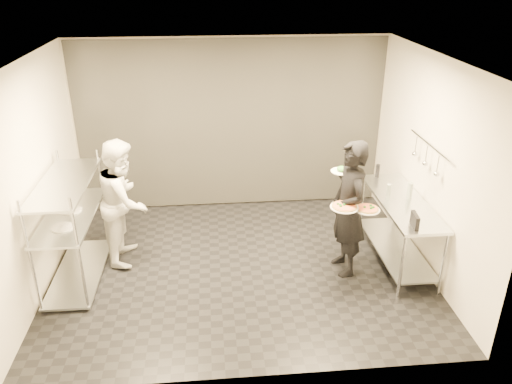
{
  "coord_description": "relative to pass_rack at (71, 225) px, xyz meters",
  "views": [
    {
      "loc": [
        -0.32,
        -5.77,
        3.84
      ],
      "look_at": [
        0.22,
        0.06,
        1.1
      ],
      "focal_mm": 35.0,
      "sensor_mm": 36.0,
      "label": 1
    }
  ],
  "objects": [
    {
      "name": "bottle_green",
      "position": [
        4.15,
        0.05,
        0.26
      ],
      "size": [
        0.06,
        0.06,
        0.22
      ],
      "primitive_type": "cylinder",
      "color": "gray",
      "rests_on": "prep_counter"
    },
    {
      "name": "prep_counter",
      "position": [
        4.33,
        0.0,
        -0.14
      ],
      "size": [
        0.6,
        1.8,
        0.92
      ],
      "color": "#ACAEB3",
      "rests_on": "ground"
    },
    {
      "name": "room_shell",
      "position": [
        2.15,
        1.18,
        0.63
      ],
      "size": [
        5.0,
        4.0,
        2.8
      ],
      "color": "black",
      "rests_on": "ground"
    },
    {
      "name": "pass_rack",
      "position": [
        0.0,
        0.0,
        0.0
      ],
      "size": [
        0.6,
        1.6,
        1.5
      ],
      "color": "#ACAEB3",
      "rests_on": "ground"
    },
    {
      "name": "pos_monitor",
      "position": [
        4.21,
        -0.72,
        0.24
      ],
      "size": [
        0.07,
        0.24,
        0.17
      ],
      "primitive_type": "cube",
      "rotation": [
        0.0,
        0.0,
        -0.11
      ],
      "color": "black",
      "rests_on": "prep_counter"
    },
    {
      "name": "utensil_rail",
      "position": [
        4.58,
        0.0,
        0.78
      ],
      "size": [
        0.07,
        1.2,
        0.31
      ],
      "color": "#ACAEB3",
      "rests_on": "room_shell"
    },
    {
      "name": "bottle_clear",
      "position": [
        4.44,
        0.06,
        0.27
      ],
      "size": [
        0.07,
        0.07,
        0.23
      ],
      "primitive_type": "cylinder",
      "color": "gray",
      "rests_on": "prep_counter"
    },
    {
      "name": "chef",
      "position": [
        0.61,
        0.44,
        0.1
      ],
      "size": [
        0.7,
        0.88,
        1.74
      ],
      "primitive_type": "imported",
      "rotation": [
        0.0,
        0.0,
        1.52
      ],
      "color": "silver",
      "rests_on": "ground"
    },
    {
      "name": "bottle_dark",
      "position": [
        4.24,
        0.8,
        0.25
      ],
      "size": [
        0.06,
        0.06,
        0.2
      ],
      "primitive_type": "cylinder",
      "color": "black",
      "rests_on": "prep_counter"
    },
    {
      "name": "pizza_plate_far",
      "position": [
        3.71,
        -0.43,
        0.27
      ],
      "size": [
        0.31,
        0.31,
        0.05
      ],
      "color": "white",
      "rests_on": "waiter"
    },
    {
      "name": "salad_plate",
      "position": [
        3.5,
        0.08,
        0.59
      ],
      "size": [
        0.28,
        0.28,
        0.07
      ],
      "color": "white",
      "rests_on": "waiter"
    },
    {
      "name": "pizza_plate_near",
      "position": [
        3.42,
        -0.41,
        0.31
      ],
      "size": [
        0.35,
        0.35,
        0.05
      ],
      "color": "white",
      "rests_on": "waiter"
    },
    {
      "name": "waiter",
      "position": [
        3.55,
        -0.18,
        0.15
      ],
      "size": [
        0.52,
        0.72,
        1.84
      ],
      "primitive_type": "imported",
      "rotation": [
        0.0,
        0.0,
        -1.44
      ],
      "color": "black",
      "rests_on": "ground"
    }
  ]
}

